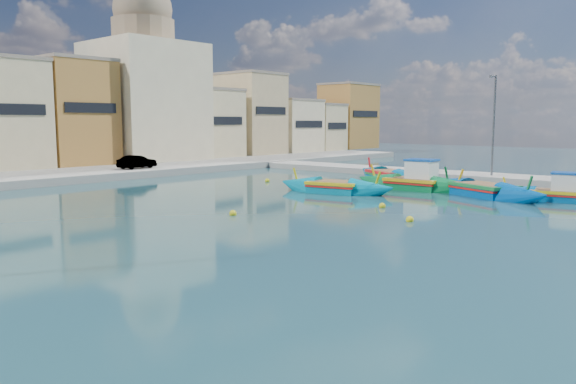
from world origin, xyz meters
TOP-DOWN VIEW (x-y plane):
  - ground at (0.00, 0.00)m, footprint 160.00×160.00m
  - north_quay at (0.00, 32.00)m, footprint 80.00×8.00m
  - north_townhouses at (6.68, 39.36)m, footprint 83.20×7.87m
  - church_block at (10.00, 40.00)m, footprint 10.00×10.00m
  - quay_street_lamp at (17.44, 6.00)m, footprint 1.18×0.16m
  - luzzu_turquoise_cabin at (9.75, -1.01)m, footprint 3.38×8.25m
  - luzzu_blue_cabin at (9.19, 7.91)m, footprint 2.61×9.06m
  - luzzu_cyan_mid at (12.95, 12.15)m, footprint 6.68×9.44m
  - luzzu_green at (4.28, 10.94)m, footprint 3.68×8.46m
  - luzzu_blue_south at (8.99, 3.08)m, footprint 5.79×9.64m
  - mooring_buoys at (2.69, 5.00)m, footprint 23.26×26.13m

SIDE VIEW (x-z plane):
  - ground at x=0.00m, z-range 0.00..0.00m
  - mooring_buoys at x=2.69m, z-range -0.10..0.26m
  - luzzu_green at x=4.28m, z-range -1.02..1.57m
  - luzzu_blue_south at x=8.99m, z-range -1.09..1.67m
  - luzzu_cyan_mid at x=12.95m, z-range -1.12..1.71m
  - north_quay at x=0.00m, z-range 0.00..0.60m
  - luzzu_turquoise_cabin at x=9.75m, z-range -0.98..1.61m
  - luzzu_blue_cabin at x=9.19m, z-range -1.20..1.97m
  - quay_street_lamp at x=17.44m, z-range 0.34..8.34m
  - north_townhouses at x=6.68m, z-range -0.10..10.09m
  - church_block at x=10.00m, z-range -1.14..17.96m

